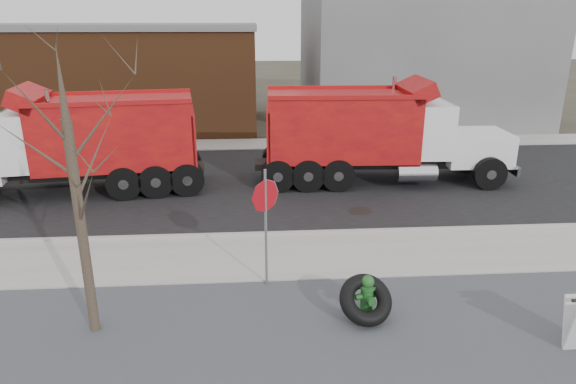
{
  "coord_description": "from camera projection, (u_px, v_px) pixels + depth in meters",
  "views": [
    {
      "loc": [
        -0.17,
        -11.09,
        5.57
      ],
      "look_at": [
        0.67,
        1.08,
        1.4
      ],
      "focal_mm": 32.0,
      "sensor_mm": 36.0,
      "label": 1
    }
  ],
  "objects": [
    {
      "name": "ground",
      "position": [
        263.0,
        262.0,
        12.28
      ],
      "size": [
        120.0,
        120.0,
        0.0
      ],
      "primitive_type": "plane",
      "color": "#383328",
      "rests_on": "ground"
    },
    {
      "name": "gravel_verge",
      "position": [
        268.0,
        352.0,
        8.97
      ],
      "size": [
        60.0,
        5.0,
        0.03
      ],
      "primitive_type": "cube",
      "color": "slate",
      "rests_on": "ground"
    },
    {
      "name": "sidewalk",
      "position": [
        263.0,
        257.0,
        12.51
      ],
      "size": [
        60.0,
        2.5,
        0.06
      ],
      "primitive_type": "cube",
      "color": "#9E9B93",
      "rests_on": "ground"
    },
    {
      "name": "curb",
      "position": [
        262.0,
        234.0,
        13.73
      ],
      "size": [
        60.0,
        0.15,
        0.11
      ],
      "primitive_type": "cube",
      "color": "#9E9B93",
      "rests_on": "ground"
    },
    {
      "name": "road",
      "position": [
        259.0,
        182.0,
        18.22
      ],
      "size": [
        60.0,
        9.4,
        0.02
      ],
      "primitive_type": "cube",
      "color": "black",
      "rests_on": "ground"
    },
    {
      "name": "far_sidewalk",
      "position": [
        257.0,
        144.0,
        23.6
      ],
      "size": [
        60.0,
        2.0,
        0.06
      ],
      "primitive_type": "cube",
      "color": "#9E9B93",
      "rests_on": "ground"
    },
    {
      "name": "building_grey",
      "position": [
        416.0,
        47.0,
        28.57
      ],
      "size": [
        12.0,
        10.0,
        8.0
      ],
      "color": "gray",
      "rests_on": "ground"
    },
    {
      "name": "building_brick",
      "position": [
        64.0,
        76.0,
        26.82
      ],
      "size": [
        20.2,
        8.2,
        5.3
      ],
      "color": "brown",
      "rests_on": "ground"
    },
    {
      "name": "bare_tree",
      "position": [
        72.0,
        161.0,
        8.55
      ],
      "size": [
        3.2,
        3.2,
        5.2
      ],
      "color": "#382D23",
      "rests_on": "ground"
    },
    {
      "name": "fire_hydrant",
      "position": [
        367.0,
        298.0,
        9.96
      ],
      "size": [
        0.5,
        0.49,
        0.88
      ],
      "rotation": [
        0.0,
        0.0,
        0.24
      ],
      "color": "#2B7334",
      "rests_on": "ground"
    },
    {
      "name": "truck_tire",
      "position": [
        366.0,
        300.0,
        9.78
      ],
      "size": [
        1.19,
        1.12,
        0.92
      ],
      "color": "black",
      "rests_on": "ground"
    },
    {
      "name": "stop_sign",
      "position": [
        266.0,
        208.0,
        10.66
      ],
      "size": [
        0.57,
        0.48,
        2.64
      ],
      "rotation": [
        0.0,
        0.0,
        0.3
      ],
      "color": "gray",
      "rests_on": "ground"
    },
    {
      "name": "dump_truck_red_a",
      "position": [
        374.0,
        131.0,
        17.76
      ],
      "size": [
        8.87,
        2.69,
        3.57
      ],
      "rotation": [
        0.0,
        0.0,
        -0.03
      ],
      "color": "black",
      "rests_on": "ground"
    },
    {
      "name": "dump_truck_red_b",
      "position": [
        83.0,
        140.0,
        16.63
      ],
      "size": [
        8.43,
        3.42,
        3.52
      ],
      "rotation": [
        0.0,
        0.0,
        3.28
      ],
      "color": "black",
      "rests_on": "ground"
    }
  ]
}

